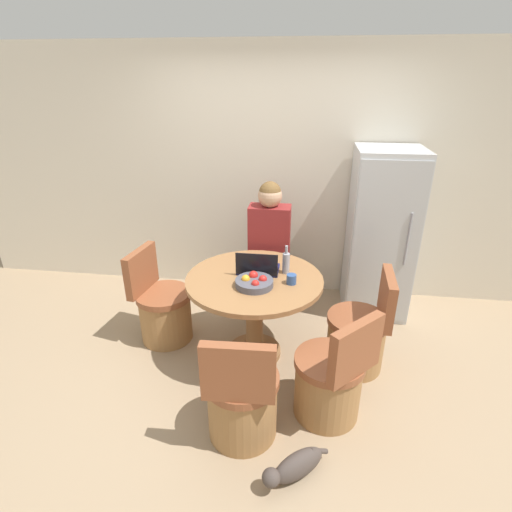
{
  "coord_description": "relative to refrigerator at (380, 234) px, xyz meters",
  "views": [
    {
      "loc": [
        0.37,
        -2.58,
        2.28
      ],
      "look_at": [
        -0.04,
        0.39,
        0.91
      ],
      "focal_mm": 28.0,
      "sensor_mm": 36.0,
      "label": 1
    }
  ],
  "objects": [
    {
      "name": "chair_near_right_corner",
      "position": [
        -0.5,
        -1.56,
        -0.55
      ],
      "size": [
        0.57,
        0.57,
        0.88
      ],
      "rotation": [
        0.0,
        0.0,
        -2.35
      ],
      "color": "#9E7042",
      "rests_on": "ground_plane"
    },
    {
      "name": "person_seated",
      "position": [
        -1.09,
        -0.16,
        -0.06
      ],
      "size": [
        0.4,
        0.37,
        1.38
      ],
      "rotation": [
        0.0,
        0.0,
        3.14
      ],
      "color": "#2D2D38",
      "rests_on": "ground_plane"
    },
    {
      "name": "chair_near_camera",
      "position": [
        -1.09,
        -1.82,
        -0.55
      ],
      "size": [
        0.5,
        0.5,
        0.88
      ],
      "rotation": [
        0.0,
        0.0,
        -3.09
      ],
      "color": "#9E7042",
      "rests_on": "ground_plane"
    },
    {
      "name": "bottle",
      "position": [
        -0.88,
        -0.82,
        0.02
      ],
      "size": [
        0.06,
        0.06,
        0.25
      ],
      "color": "#9999A3",
      "rests_on": "dining_table"
    },
    {
      "name": "coffee_cup",
      "position": [
        -0.82,
        -1.01,
        -0.03
      ],
      "size": [
        0.08,
        0.08,
        0.08
      ],
      "color": "#2D4C84",
      "rests_on": "dining_table"
    },
    {
      "name": "ground_plane",
      "position": [
        -1.09,
        -1.23,
        -0.84
      ],
      "size": [
        12.0,
        12.0,
        0.0
      ],
      "primitive_type": "plane",
      "color": "#9E8466"
    },
    {
      "name": "cat",
      "position": [
        -0.72,
        -2.11,
        -0.74
      ],
      "size": [
        0.4,
        0.35,
        0.18
      ],
      "rotation": [
        0.0,
        0.0,
        3.84
      ],
      "color": "#473D38",
      "rests_on": "ground_plane"
    },
    {
      "name": "wall_back",
      "position": [
        -1.09,
        0.36,
        0.46
      ],
      "size": [
        7.0,
        0.06,
        2.6
      ],
      "color": "beige",
      "rests_on": "ground_plane"
    },
    {
      "name": "fruit_bowl",
      "position": [
        -1.11,
        -1.08,
        -0.04
      ],
      "size": [
        0.3,
        0.3,
        0.1
      ],
      "color": "#4C4C56",
      "rests_on": "dining_table"
    },
    {
      "name": "chair_left_side",
      "position": [
        -2.0,
        -0.81,
        -0.55
      ],
      "size": [
        0.51,
        0.51,
        0.88
      ],
      "rotation": [
        0.0,
        0.0,
        1.42
      ],
      "color": "#9E7042",
      "rests_on": "ground_plane"
    },
    {
      "name": "chair_right_side",
      "position": [
        -0.25,
        -0.99,
        -0.55
      ],
      "size": [
        0.5,
        0.5,
        0.88
      ],
      "rotation": [
        0.0,
        0.0,
        -1.62
      ],
      "color": "#9E7042",
      "rests_on": "ground_plane"
    },
    {
      "name": "dining_table",
      "position": [
        -1.13,
        -0.95,
        -0.26
      ],
      "size": [
        1.13,
        1.13,
        0.76
      ],
      "color": "olive",
      "rests_on": "ground_plane"
    },
    {
      "name": "laptop",
      "position": [
        -1.11,
        -0.84,
        -0.03
      ],
      "size": [
        0.35,
        0.25,
        0.2
      ],
      "rotation": [
        0.0,
        0.0,
        3.14
      ],
      "color": "#141947",
      "rests_on": "dining_table"
    },
    {
      "name": "refrigerator",
      "position": [
        0.0,
        0.0,
        0.0
      ],
      "size": [
        0.62,
        0.64,
        1.67
      ],
      "color": "silver",
      "rests_on": "ground_plane"
    }
  ]
}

